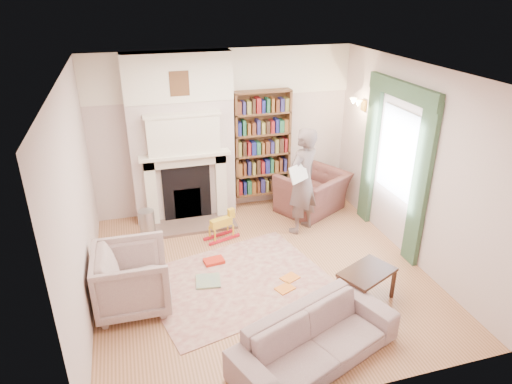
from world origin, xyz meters
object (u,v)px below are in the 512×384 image
object	(u,v)px
bookcase	(262,144)
armchair_left	(132,278)
coffee_table	(366,286)
paraffin_heater	(147,227)
rocking_horse	(221,225)
armchair_reading	(312,193)
man_reading	(302,181)
sofa	(316,339)

from	to	relation	value
bookcase	armchair_left	size ratio (longest dim) A/B	2.04
armchair_left	coffee_table	distance (m)	2.95
paraffin_heater	rocking_horse	distance (m)	1.15
armchair_reading	armchair_left	distance (m)	3.68
man_reading	coffee_table	xyz separation A→B (m)	(0.13, -1.97, -0.66)
bookcase	man_reading	distance (m)	1.20
coffee_table	rocking_horse	world-z (taller)	rocking_horse
bookcase	rocking_horse	xyz separation A→B (m)	(-0.99, -1.05, -0.93)
man_reading	paraffin_heater	world-z (taller)	man_reading
sofa	coffee_table	bearing A→B (deg)	15.76
bookcase	coffee_table	bearing A→B (deg)	-81.51
sofa	rocking_horse	world-z (taller)	sofa
armchair_left	coffee_table	xyz separation A→B (m)	(2.85, -0.72, -0.19)
bookcase	man_reading	size ratio (longest dim) A/B	1.05
armchair_reading	bookcase	bearing A→B (deg)	-62.66
paraffin_heater	sofa	bearing A→B (deg)	-62.85
armchair_left	rocking_horse	world-z (taller)	armchair_left
coffee_table	rocking_horse	bearing A→B (deg)	100.51
armchair_reading	man_reading	bearing A→B (deg)	23.75
armchair_left	rocking_horse	size ratio (longest dim) A/B	1.63
armchair_left	man_reading	size ratio (longest dim) A/B	0.51
armchair_reading	rocking_horse	distance (m)	1.85
sofa	paraffin_heater	world-z (taller)	sofa
bookcase	man_reading	world-z (taller)	bookcase
paraffin_heater	rocking_horse	size ratio (longest dim) A/B	0.99
bookcase	armchair_reading	distance (m)	1.24
sofa	man_reading	size ratio (longest dim) A/B	1.09
bookcase	sofa	xyz separation A→B (m)	(-0.56, -3.86, -0.90)
armchair_reading	armchair_left	world-z (taller)	armchair_left
man_reading	coffee_table	world-z (taller)	man_reading
bookcase	sofa	distance (m)	4.00
bookcase	armchair_reading	size ratio (longest dim) A/B	1.67
coffee_table	rocking_horse	size ratio (longest dim) A/B	1.26
bookcase	paraffin_heater	xyz separation A→B (m)	(-2.12, -0.81, -0.90)
rocking_horse	bookcase	bearing A→B (deg)	29.09
rocking_horse	sofa	bearing A→B (deg)	-98.87
coffee_table	paraffin_heater	xyz separation A→B (m)	(-2.58, 2.27, 0.05)
coffee_table	sofa	bearing A→B (deg)	-167.77
man_reading	paraffin_heater	distance (m)	2.54
armchair_reading	paraffin_heater	xyz separation A→B (m)	(-2.90, -0.30, -0.08)
sofa	man_reading	xyz separation A→B (m)	(0.89, 2.74, 0.60)
bookcase	armchair_reading	world-z (taller)	bookcase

